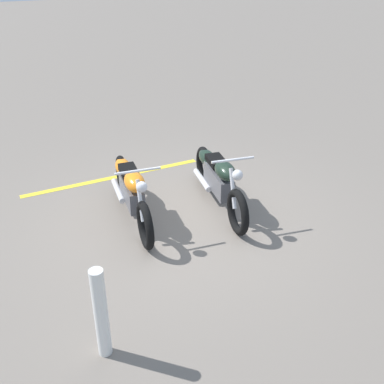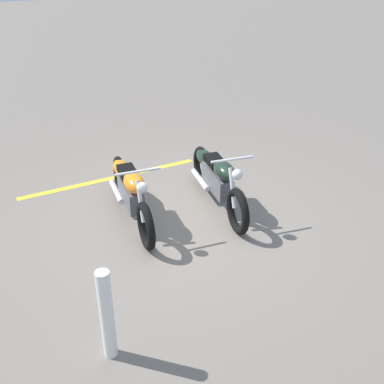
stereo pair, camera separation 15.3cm
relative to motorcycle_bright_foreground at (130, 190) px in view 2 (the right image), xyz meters
The scene contains 5 objects.
ground_plane 0.89m from the motorcycle_bright_foreground, 61.56° to the left, with size 60.00×60.00×0.00m, color slate.
motorcycle_bright_foreground is the anchor object (origin of this frame).
motorcycle_dark_foreground 1.35m from the motorcycle_bright_foreground, 83.11° to the left, with size 2.23×0.62×1.04m.
bollard_post 2.65m from the motorcycle_bright_foreground, 21.78° to the right, with size 0.14×0.14×1.04m, color white.
parking_stripe_near 1.45m from the motorcycle_bright_foreground, behind, with size 3.20×0.12×0.01m, color yellow.
Camera 2 is at (5.50, -2.25, 3.71)m, focal length 43.46 mm.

